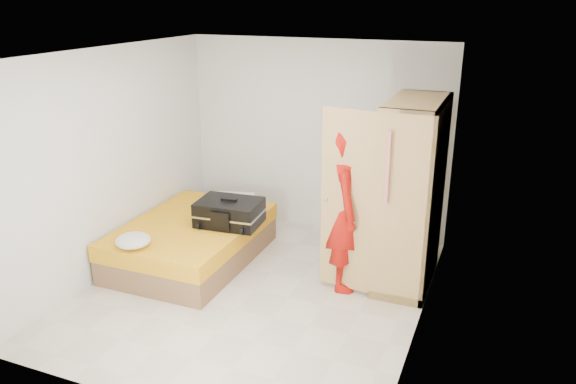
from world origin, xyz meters
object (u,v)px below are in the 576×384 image
at_px(person, 348,209).
at_px(suitcase, 229,213).
at_px(wardrobe, 406,199).
at_px(bed, 192,241).
at_px(round_cushion, 133,241).

xyz_separation_m(person, suitcase, (-1.48, 0.03, -0.27)).
height_order(wardrobe, person, wardrobe).
xyz_separation_m(bed, round_cushion, (-0.22, -0.83, 0.32)).
bearing_deg(suitcase, person, -5.88).
bearing_deg(bed, wardrobe, 10.33).
bearing_deg(bed, suitcase, 17.25).
bearing_deg(person, round_cushion, 102.17).
height_order(suitcase, round_cushion, suitcase).
xyz_separation_m(suitcase, round_cushion, (-0.68, -0.97, -0.07)).
relative_size(wardrobe, person, 1.14).
height_order(wardrobe, round_cushion, wardrobe).
bearing_deg(round_cushion, suitcase, 54.83).
xyz_separation_m(bed, person, (1.94, 0.11, 0.67)).
distance_m(wardrobe, suitcase, 2.09).
height_order(bed, wardrobe, wardrobe).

